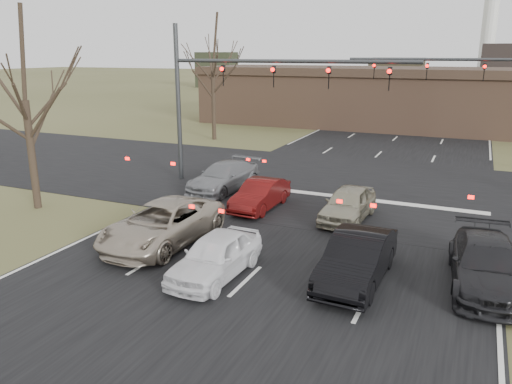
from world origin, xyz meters
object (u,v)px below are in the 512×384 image
Objects in this scene: building at (433,99)px; car_silver_suv at (163,224)px; car_white_sedan at (216,256)px; car_charcoal_sedan at (487,265)px; mast_arm_far at (489,81)px; car_silver_ahead at (348,204)px; car_grey_ahead at (224,177)px; car_black_hatch at (357,259)px; car_red_ahead at (260,195)px; mast_arm_near at (235,85)px.

building is 33.96m from car_silver_suv.
car_charcoal_sedan is at bearing 20.56° from car_white_sedan.
car_silver_suv is 10.54m from car_charcoal_sedan.
mast_arm_far is 2.77× the size of car_silver_ahead.
car_silver_ahead is (5.38, 5.24, -0.06)m from car_silver_suv.
car_silver_ahead is (6.68, -1.96, -0.01)m from car_grey_ahead.
car_silver_suv is (-6.00, -33.37, -1.92)m from building.
car_black_hatch is 1.15× the size of car_red_ahead.
mast_arm_far is at bearing 58.08° from car_red_ahead.
car_charcoal_sedan is 6.72m from car_silver_ahead.
car_black_hatch is at bearing -0.28° from car_silver_suv.
building is 9.57× the size of car_black_hatch.
car_white_sedan is 0.98× the size of car_silver_ahead.
car_white_sedan is (3.01, -1.63, -0.07)m from car_silver_suv.
car_charcoal_sedan is at bearing -37.89° from car_silver_ahead.
mast_arm_near is 4.54m from car_grey_ahead.
car_silver_suv is 1.13× the size of car_grey_ahead.
mast_arm_far is 2.31× the size of car_charcoal_sedan.
car_red_ahead is at bearing -30.01° from car_grey_ahead.
car_silver_ahead is at bearing -25.32° from mast_arm_near.
car_silver_ahead reaches higher than car_red_ahead.
car_silver_ahead reaches higher than car_white_sedan.
mast_arm_near is 2.74× the size of car_black_hatch.
mast_arm_far reaches higher than building.
building is 3.81× the size of mast_arm_far.
car_black_hatch is 1.11× the size of car_silver_ahead.
car_grey_ahead is (-8.30, 7.46, -0.04)m from car_black_hatch.
building is 35.18m from car_white_sedan.
mast_arm_near is 8.53m from car_silver_ahead.
mast_arm_near is 2.26× the size of car_silver_suv.
building is at bearing 81.64° from car_silver_suv.
mast_arm_far is at bearing 72.20° from car_white_sedan.
building is 27.23m from car_grey_ahead.
car_silver_suv is at bearing -74.11° from car_grey_ahead.
car_black_hatch is 3.68m from car_charcoal_sedan.
mast_arm_near is at bearing 157.13° from car_silver_ahead.
mast_arm_near reaches higher than car_grey_ahead.
mast_arm_near is 3.08× the size of car_white_sedan.
car_red_ahead is at bearing 149.52° from car_charcoal_sedan.
building is at bearing 105.58° from mast_arm_far.
car_red_ahead is 0.96× the size of car_silver_ahead.
car_white_sedan is at bearing -58.36° from car_grey_ahead.
car_silver_suv reaches higher than car_white_sedan.
mast_arm_far is at bearing 86.07° from car_charcoal_sedan.
car_silver_suv is at bearing 153.45° from car_white_sedan.
mast_arm_far is at bearing 72.34° from car_silver_ahead.
car_grey_ahead is 3.48m from car_red_ahead.
mast_arm_near is at bearing 100.19° from car_silver_suv.
building is 15.75m from mast_arm_far.
car_charcoal_sedan is at bearing -82.11° from building.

